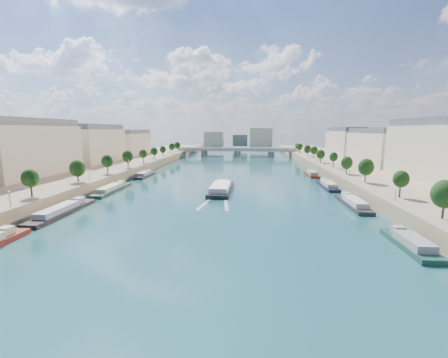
# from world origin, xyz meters

# --- Properties ---
(ground) EXTENTS (700.00, 700.00, 0.00)m
(ground) POSITION_xyz_m (0.00, 100.00, 0.00)
(ground) COLOR #0C3137
(ground) RESTS_ON ground
(quay_left) EXTENTS (44.00, 520.00, 5.00)m
(quay_left) POSITION_xyz_m (-72.00, 100.00, 2.50)
(quay_left) COLOR #9E8460
(quay_left) RESTS_ON ground
(quay_right) EXTENTS (44.00, 520.00, 5.00)m
(quay_right) POSITION_xyz_m (72.00, 100.00, 2.50)
(quay_right) COLOR #9E8460
(quay_right) RESTS_ON ground
(pave_left) EXTENTS (14.00, 520.00, 0.10)m
(pave_left) POSITION_xyz_m (-57.00, 100.00, 5.05)
(pave_left) COLOR gray
(pave_left) RESTS_ON quay_left
(pave_right) EXTENTS (14.00, 520.00, 0.10)m
(pave_right) POSITION_xyz_m (57.00, 100.00, 5.05)
(pave_right) COLOR gray
(pave_right) RESTS_ON quay_right
(trees_left) EXTENTS (4.80, 268.80, 8.26)m
(trees_left) POSITION_xyz_m (-55.00, 102.00, 10.48)
(trees_left) COLOR #382B1E
(trees_left) RESTS_ON ground
(trees_right) EXTENTS (4.80, 268.80, 8.26)m
(trees_right) POSITION_xyz_m (55.00, 110.00, 10.48)
(trees_right) COLOR #382B1E
(trees_right) RESTS_ON ground
(lamps_left) EXTENTS (0.36, 200.36, 4.28)m
(lamps_left) POSITION_xyz_m (-52.50, 90.00, 7.78)
(lamps_left) COLOR black
(lamps_left) RESTS_ON ground
(lamps_right) EXTENTS (0.36, 200.36, 4.28)m
(lamps_right) POSITION_xyz_m (52.50, 105.00, 7.78)
(lamps_right) COLOR black
(lamps_right) RESTS_ON ground
(buildings_left) EXTENTS (16.00, 226.00, 23.20)m
(buildings_left) POSITION_xyz_m (-85.00, 112.00, 16.45)
(buildings_left) COLOR beige
(buildings_left) RESTS_ON ground
(buildings_right) EXTENTS (16.00, 226.00, 23.20)m
(buildings_right) POSITION_xyz_m (85.00, 112.00, 16.45)
(buildings_right) COLOR beige
(buildings_right) RESTS_ON ground
(skyline) EXTENTS (79.00, 42.00, 22.00)m
(skyline) POSITION_xyz_m (3.19, 319.52, 14.66)
(skyline) COLOR beige
(skyline) RESTS_ON ground
(bridge) EXTENTS (112.00, 12.00, 8.15)m
(bridge) POSITION_xyz_m (0.00, 244.06, 5.08)
(bridge) COLOR #C1B79E
(bridge) RESTS_ON ground
(tour_barge) EXTENTS (9.07, 29.97, 4.05)m
(tour_barge) POSITION_xyz_m (-0.62, 77.88, 1.16)
(tour_barge) COLOR black
(tour_barge) RESTS_ON ground
(wake) EXTENTS (10.76, 25.98, 0.04)m
(wake) POSITION_xyz_m (-0.62, 61.33, 0.02)
(wake) COLOR silver
(wake) RESTS_ON ground
(moored_barges_left) EXTENTS (5.00, 158.19, 3.60)m
(moored_barges_left) POSITION_xyz_m (-45.50, 44.13, 0.84)
(moored_barges_left) COLOR #1D203F
(moored_barges_left) RESTS_ON ground
(moored_barges_right) EXTENTS (5.00, 155.74, 3.60)m
(moored_barges_right) POSITION_xyz_m (45.50, 57.84, 0.84)
(moored_barges_right) COLOR black
(moored_barges_right) RESTS_ON ground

